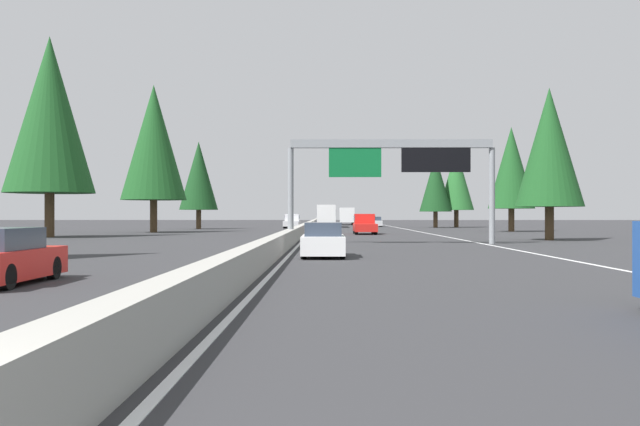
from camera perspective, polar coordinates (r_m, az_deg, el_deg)
name	(u,v)px	position (r m, az deg, el deg)	size (l,w,h in m)	color
ground_plane	(306,235)	(62.14, -1.19, -1.79)	(320.00, 320.00, 0.00)	#2D2D30
median_barrier	(308,226)	(82.13, -0.96, -1.06)	(180.00, 0.56, 0.90)	#9E9B93
shoulder_stripe_right	(419,232)	(72.74, 8.17, -1.54)	(160.00, 0.16, 0.01)	silver
shoulder_stripe_median	(311,232)	(72.13, -0.74, -1.55)	(160.00, 0.16, 0.01)	silver
sign_gantry_overhead	(394,161)	(42.68, 6.12, 4.28)	(0.50, 12.68, 6.39)	gray
sedan_distant_b	(323,241)	(29.50, 0.27, -2.31)	(4.40, 1.80, 1.47)	white
pickup_far_right	(365,224)	(63.99, 3.69, -0.92)	(5.60, 2.00, 1.86)	red
sedan_mid_right	(375,222)	(102.28, 4.58, -0.74)	(4.40, 1.80, 1.47)	silver
box_truck_far_center	(347,216)	(120.14, 2.21, -0.21)	(8.50, 2.40, 2.95)	white
sedan_far_left	(327,221)	(123.12, 0.60, -0.64)	(4.40, 1.80, 1.47)	#1E4793
bus_near_right	(326,215)	(97.51, 0.53, -0.17)	(11.50, 2.55, 3.10)	white
oncoming_near	(1,258)	(19.77, -24.79, -3.39)	(4.40, 1.80, 1.47)	red
oncoming_far	(292,221)	(91.37, -2.33, -0.68)	(5.60, 2.00, 1.86)	silver
conifer_right_near	(549,147)	(51.31, 18.35, 5.14)	(4.71, 4.71, 10.71)	#4C3823
conifer_right_mid	(511,168)	(75.80, 15.47, 3.59)	(4.86, 4.86, 11.03)	#4C3823
conifer_right_far	(435,183)	(96.03, 9.48, 2.43)	(4.40, 4.40, 10.00)	#4C3823
conifer_right_distant	(456,179)	(98.34, 11.15, 2.74)	(4.85, 4.85, 11.03)	#4C3823
conifer_left_near	(50,115)	(59.41, -21.36, 7.54)	(7.02, 7.02, 15.97)	#4C3823
conifer_left_mid	(154,142)	(71.75, -13.53, 5.66)	(6.53, 6.53, 14.85)	#4C3823
conifer_left_far	(199,176)	(87.12, -9.95, 3.03)	(4.77, 4.77, 10.84)	#4C3823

